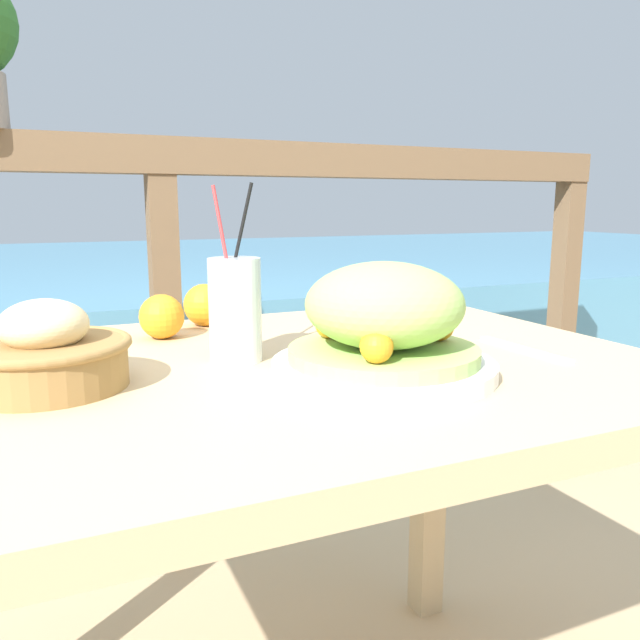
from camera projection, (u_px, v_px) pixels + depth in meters
The scene contains 9 objects.
patio_table at pixel (272, 433), 0.90m from camera, with size 1.12×0.78×0.74m.
railing_fence at pixel (164, 253), 1.59m from camera, with size 2.80×0.08×1.12m.
sea_backdrop at pixel (96, 309), 3.93m from camera, with size 12.00×4.00×0.62m.
salad_plate at pixel (384, 327), 0.81m from camera, with size 0.29×0.29×0.15m.
drink_glass at pixel (235, 309), 0.88m from camera, with size 0.07×0.07×0.25m.
bread_basket at pixel (46, 354), 0.75m from camera, with size 0.20×0.20×0.11m.
knife at pixel (524, 349), 0.95m from camera, with size 0.02×0.18×0.00m.
orange_near_basket at pixel (162, 317), 1.04m from camera, with size 0.07×0.07×0.07m.
orange_near_glass at pixel (205, 305), 1.14m from camera, with size 0.08×0.08×0.08m.
Camera 1 is at (-0.28, -0.81, 0.96)m, focal length 35.00 mm.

